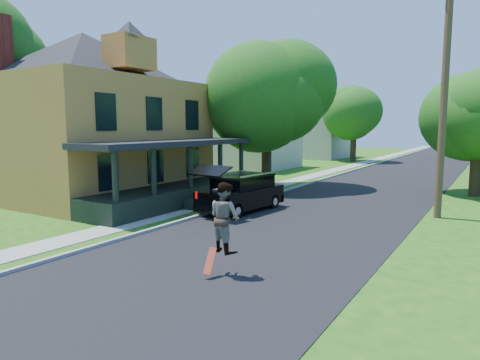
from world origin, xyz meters
The scene contains 15 objects.
ground centered at (0.00, 0.00, 0.00)m, with size 140.00×140.00×0.00m, color #1A5410.
street centered at (0.00, 20.00, 0.00)m, with size 8.00×120.00×0.02m, color black.
curb centered at (-4.05, 20.00, 0.00)m, with size 0.15×120.00×0.12m, color gray.
sidewalk centered at (-5.60, 20.00, 0.00)m, with size 1.30×120.00×0.03m, color #999A92.
front_walk centered at (-9.50, 6.00, 0.00)m, with size 6.50×1.20×0.03m, color #999A92.
main_house centered at (-12.80, 5.99, 4.92)m, with size 15.56×15.56×10.10m.
neighbor_house_mid centered at (-13.50, 24.00, 4.19)m, with size 12.78×12.78×8.30m.
neighbor_house_far centered at (-13.50, 40.00, 4.19)m, with size 12.78×12.78×8.30m.
black_suv centered at (-3.20, 6.31, 0.84)m, with size 2.23×4.85×2.19m.
skateboarder centered at (0.74, -0.99, 1.50)m, with size 1.05×0.94×1.79m.
skateboard centered at (0.54, -1.37, 0.41)m, with size 0.26×0.49×0.61m.
tree_left_mid centered at (-6.03, 14.06, 6.14)m, with size 7.58×7.73×9.63m.
tree_left_far centered at (-7.22, 36.56, 5.99)m, with size 7.15×7.22×9.41m.
tree_right_near centered at (5.46, 16.63, 4.96)m, with size 5.63×5.39×7.81m.
utility_pole_near centered at (4.50, 9.39, 5.69)m, with size 1.79×0.47×11.05m.
Camera 1 is at (6.58, -9.83, 3.77)m, focal length 32.00 mm.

